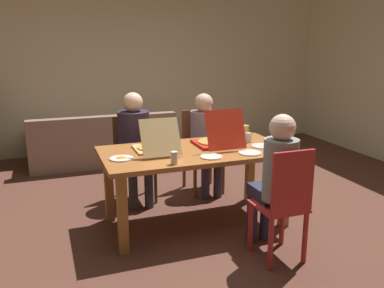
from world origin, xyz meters
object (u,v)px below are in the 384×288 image
(chair_2, at_px, (200,147))
(person_2, at_px, (205,135))
(plate_3, at_px, (262,146))
(chair_1, at_px, (284,203))
(drinking_glass_3, at_px, (230,133))
(pizza_box_1, at_px, (155,146))
(plate_0, at_px, (250,153))
(chair_0, at_px, (133,153))
(plate_1, at_px, (211,157))
(person_1, at_px, (276,174))
(drinking_glass_1, at_px, (248,137))
(drinking_glass_0, at_px, (245,131))
(dining_table, at_px, (195,160))
(drinking_glass_2, at_px, (174,158))
(pizza_box_0, at_px, (216,141))
(couch, at_px, (102,145))
(plate_2, at_px, (121,158))
(person_0, at_px, (135,138))

(chair_2, relative_size, person_2, 0.81)
(plate_3, bearing_deg, chair_2, 103.43)
(chair_1, xyz_separation_m, person_2, (0.00, 1.75, 0.19))
(drinking_glass_3, bearing_deg, pizza_box_1, -164.69)
(chair_1, relative_size, plate_0, 4.56)
(chair_0, relative_size, plate_0, 4.42)
(plate_3, relative_size, drinking_glass_3, 1.85)
(person_2, xyz_separation_m, plate_0, (0.02, -1.10, 0.07))
(plate_1, bearing_deg, person_1, -52.68)
(chair_1, xyz_separation_m, drinking_glass_1, (0.21, 1.05, 0.30))
(person_2, bearing_deg, drinking_glass_0, -61.09)
(chair_1, distance_m, drinking_glass_3, 1.34)
(plate_3, bearing_deg, dining_table, 170.11)
(plate_0, xyz_separation_m, drinking_glass_2, (-0.78, -0.08, 0.05))
(plate_0, xyz_separation_m, drinking_glass_0, (0.26, 0.60, 0.06))
(chair_2, bearing_deg, chair_0, -179.08)
(drinking_glass_1, bearing_deg, pizza_box_0, -175.79)
(person_2, height_order, plate_3, person_2)
(plate_1, height_order, plate_3, same)
(chair_0, relative_size, chair_1, 0.97)
(pizza_box_1, height_order, couch, pizza_box_1)
(plate_3, xyz_separation_m, couch, (-1.24, 2.63, -0.52))
(plate_3, xyz_separation_m, drinking_glass_0, (0.02, 0.42, 0.06))
(plate_3, height_order, couch, plate_3)
(plate_2, bearing_deg, pizza_box_1, 24.93)
(chair_2, bearing_deg, plate_3, -76.57)
(person_1, bearing_deg, drinking_glass_2, 151.39)
(dining_table, relative_size, drinking_glass_3, 15.49)
(couch, bearing_deg, drinking_glass_3, -63.09)
(chair_1, bearing_deg, chair_2, 90.00)
(plate_3, bearing_deg, person_1, -110.46)
(pizza_box_1, relative_size, plate_3, 2.44)
(plate_0, height_order, couch, plate_0)
(plate_1, xyz_separation_m, drinking_glass_1, (0.59, 0.40, 0.04))
(person_1, height_order, drinking_glass_3, person_1)
(person_1, relative_size, plate_0, 5.73)
(dining_table, bearing_deg, drinking_glass_3, 32.70)
(person_0, xyz_separation_m, plate_1, (0.47, -1.10, 0.04))
(drinking_glass_2, bearing_deg, plate_1, 12.23)
(person_2, xyz_separation_m, plate_1, (-0.38, -1.10, 0.07))
(chair_1, bearing_deg, plate_1, 120.30)
(person_0, height_order, chair_2, person_0)
(plate_2, distance_m, drinking_glass_1, 1.38)
(pizza_box_1, bearing_deg, drinking_glass_3, 15.31)
(chair_2, distance_m, plate_3, 1.12)
(person_0, distance_m, pizza_box_0, 1.00)
(plate_1, distance_m, plate_3, 0.66)
(chair_0, relative_size, pizza_box_1, 1.80)
(pizza_box_0, bearing_deg, chair_2, 79.16)
(person_1, relative_size, chair_2, 1.27)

